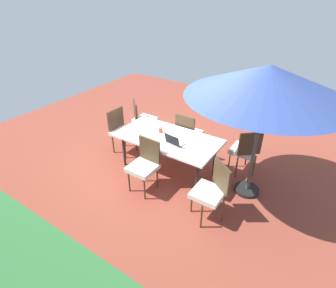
{
  "coord_description": "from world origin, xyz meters",
  "views": [
    {
      "loc": [
        -2.43,
        3.68,
        3.24
      ],
      "look_at": [
        0.0,
        0.0,
        0.6
      ],
      "focal_mm": 28.53,
      "sensor_mm": 36.0,
      "label": 1
    }
  ],
  "objects": [
    {
      "name": "laptop",
      "position": [
        -0.24,
        0.15,
        0.8
      ],
      "size": [
        0.35,
        0.29,
        0.21
      ],
      "rotation": [
        0.0,
        0.0,
        -0.14
      ],
      "color": "#B7B7BC",
      "rests_on": "dining_table"
    },
    {
      "name": "patio_umbrella",
      "position": [
        -1.56,
        -0.24,
        2.04
      ],
      "size": [
        2.42,
        2.42,
        2.29
      ],
      "color": "#4C4C4C",
      "rests_on": "ground_plane"
    },
    {
      "name": "cup",
      "position": [
        0.23,
        -0.09,
        0.8
      ],
      "size": [
        0.08,
        0.08,
        0.09
      ],
      "primitive_type": "cylinder",
      "color": "#CC4C33",
      "rests_on": "dining_table"
    },
    {
      "name": "chair_northwest",
      "position": [
        -1.26,
        0.68,
        0.55
      ],
      "size": [
        0.58,
        0.58,
        0.98
      ],
      "rotation": [
        0.0,
        0.0,
        2.5
      ],
      "color": "silver",
      "rests_on": "ground_plane"
    },
    {
      "name": "chair_southeast",
      "position": [
        1.21,
        -0.74,
        0.55
      ],
      "size": [
        0.59,
        0.59,
        0.98
      ],
      "rotation": [
        0.0,
        0.0,
        5.53
      ],
      "color": "silver",
      "rests_on": "ground_plane"
    },
    {
      "name": "ground_plane",
      "position": [
        0.0,
        0.0,
        -0.01
      ],
      "size": [
        10.0,
        10.0,
        0.02
      ],
      "primitive_type": "cube",
      "color": "brown"
    },
    {
      "name": "chair_southwest",
      "position": [
        -1.29,
        -0.72,
        0.55
      ],
      "size": [
        0.59,
        0.59,
        0.98
      ],
      "rotation": [
        0.0,
        0.0,
        0.74
      ],
      "color": "silver",
      "rests_on": "ground_plane"
    },
    {
      "name": "chair_east",
      "position": [
        1.24,
        -0.04,
        0.55
      ],
      "size": [
        0.47,
        0.46,
        0.98
      ],
      "rotation": [
        0.0,
        0.0,
        4.67
      ],
      "color": "silver",
      "rests_on": "ground_plane"
    },
    {
      "name": "dining_table",
      "position": [
        0.0,
        0.0,
        0.7
      ],
      "size": [
        1.97,
        1.02,
        0.75
      ],
      "color": "white",
      "rests_on": "ground_plane"
    },
    {
      "name": "hedge_row",
      "position": [
        0.0,
        3.17,
        0.64
      ],
      "size": [
        6.3,
        0.72,
        1.29
      ],
      "primitive_type": "cube",
      "color": "#2D6633",
      "rests_on": "ground_plane"
    },
    {
      "name": "chair_south",
      "position": [
        -0.04,
        -0.71,
        0.55
      ],
      "size": [
        0.46,
        0.46,
        0.98
      ],
      "rotation": [
        0.0,
        0.0,
        0.0
      ],
      "color": "silver",
      "rests_on": "ground_plane"
    },
    {
      "name": "chair_north",
      "position": [
        0.03,
        0.7,
        0.55
      ],
      "size": [
        0.46,
        0.47,
        0.98
      ],
      "rotation": [
        0.0,
        0.0,
        3.1
      ],
      "color": "silver",
      "rests_on": "ground_plane"
    }
  ]
}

